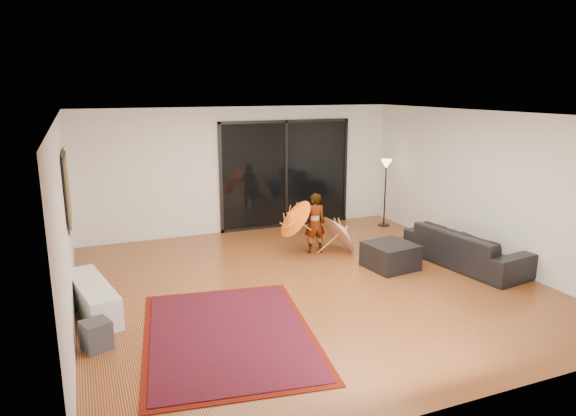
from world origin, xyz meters
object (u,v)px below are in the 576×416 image
media_console (93,298)px  ottoman (390,256)px  sofa (466,247)px  child (315,223)px

media_console → ottoman: 4.89m
media_console → sofa: bearing=-15.0°
media_console → sofa: size_ratio=0.71×
media_console → child: size_ratio=1.38×
sofa → ottoman: bearing=66.2°
media_console → ottoman: media_console is taller
sofa → media_console: bearing=78.8°
media_console → child: (4.03, 1.27, 0.36)m
media_console → ottoman: bearing=-11.5°
media_console → sofa: (6.20, -0.41, 0.11)m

